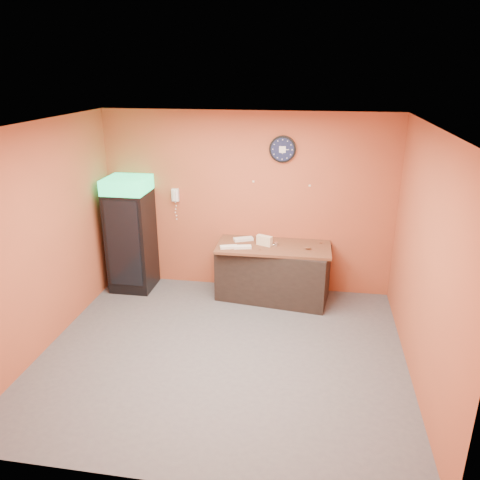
# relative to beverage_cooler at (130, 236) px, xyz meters

# --- Properties ---
(floor) EXTENTS (4.50, 4.50, 0.00)m
(floor) POSITION_rel_beverage_cooler_xyz_m (1.79, -1.61, -0.89)
(floor) COLOR #47474C
(floor) RESTS_ON ground
(back_wall) EXTENTS (4.50, 0.02, 2.80)m
(back_wall) POSITION_rel_beverage_cooler_xyz_m (1.79, 0.39, 0.51)
(back_wall) COLOR #AE5131
(back_wall) RESTS_ON floor
(left_wall) EXTENTS (0.02, 4.00, 2.80)m
(left_wall) POSITION_rel_beverage_cooler_xyz_m (-0.46, -1.61, 0.51)
(left_wall) COLOR #AE5131
(left_wall) RESTS_ON floor
(right_wall) EXTENTS (0.02, 4.00, 2.80)m
(right_wall) POSITION_rel_beverage_cooler_xyz_m (4.04, -1.61, 0.51)
(right_wall) COLOR #AE5131
(right_wall) RESTS_ON floor
(ceiling) EXTENTS (4.50, 4.00, 0.02)m
(ceiling) POSITION_rel_beverage_cooler_xyz_m (1.79, -1.61, 1.91)
(ceiling) COLOR white
(ceiling) RESTS_ON back_wall
(beverage_cooler) EXTENTS (0.64, 0.65, 1.82)m
(beverage_cooler) POSITION_rel_beverage_cooler_xyz_m (0.00, 0.00, 0.00)
(beverage_cooler) COLOR black
(beverage_cooler) RESTS_ON floor
(prep_counter) EXTENTS (1.74, 0.94, 0.83)m
(prep_counter) POSITION_rel_beverage_cooler_xyz_m (2.26, 0.02, -0.47)
(prep_counter) COLOR black
(prep_counter) RESTS_ON floor
(wall_clock) EXTENTS (0.39, 0.06, 0.39)m
(wall_clock) POSITION_rel_beverage_cooler_xyz_m (2.32, 0.36, 1.36)
(wall_clock) COLOR black
(wall_clock) RESTS_ON back_wall
(wall_phone) EXTENTS (0.11, 0.10, 0.20)m
(wall_phone) POSITION_rel_beverage_cooler_xyz_m (0.66, 0.34, 0.61)
(wall_phone) COLOR white
(wall_phone) RESTS_ON back_wall
(butcher_paper) EXTENTS (1.71, 0.82, 0.04)m
(butcher_paper) POSITION_rel_beverage_cooler_xyz_m (2.26, 0.02, -0.04)
(butcher_paper) COLOR brown
(butcher_paper) RESTS_ON prep_counter
(sub_roll_stack) EXTENTS (0.25, 0.17, 0.15)m
(sub_roll_stack) POSITION_rel_beverage_cooler_xyz_m (2.12, 0.00, 0.06)
(sub_roll_stack) COLOR beige
(sub_roll_stack) RESTS_ON butcher_paper
(wrapped_sandwich_left) EXTENTS (0.27, 0.17, 0.04)m
(wrapped_sandwich_left) POSITION_rel_beverage_cooler_xyz_m (1.61, -0.20, -0.00)
(wrapped_sandwich_left) COLOR silver
(wrapped_sandwich_left) RESTS_ON butcher_paper
(wrapped_sandwich_mid) EXTENTS (0.27, 0.16, 0.04)m
(wrapped_sandwich_mid) POSITION_rel_beverage_cooler_xyz_m (1.81, -0.17, -0.00)
(wrapped_sandwich_mid) COLOR silver
(wrapped_sandwich_mid) RESTS_ON butcher_paper
(wrapped_sandwich_right) EXTENTS (0.32, 0.23, 0.04)m
(wrapped_sandwich_right) POSITION_rel_beverage_cooler_xyz_m (1.77, 0.16, 0.00)
(wrapped_sandwich_right) COLOR silver
(wrapped_sandwich_right) RESTS_ON butcher_paper
(kitchen_tool) EXTENTS (0.06, 0.06, 0.06)m
(kitchen_tool) POSITION_rel_beverage_cooler_xyz_m (2.29, 0.01, 0.01)
(kitchen_tool) COLOR silver
(kitchen_tool) RESTS_ON butcher_paper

